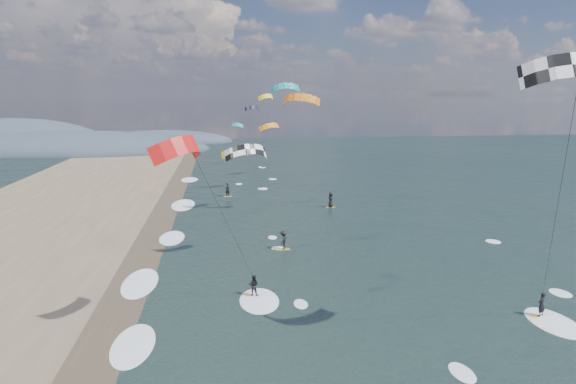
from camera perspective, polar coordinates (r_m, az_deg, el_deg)
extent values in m
cube|color=#382D23|center=(32.40, -19.70, -13.48)|extent=(3.00, 240.00, 0.00)
ellipsoid|color=#3D4756|center=(141.63, -29.82, 4.58)|extent=(48.00, 20.00, 15.00)
ellipsoid|color=#3D4756|center=(124.45, -24.13, 4.35)|extent=(64.00, 24.00, 10.00)
ellipsoid|color=#3D4756|center=(140.40, -14.78, 5.67)|extent=(40.00, 18.00, 7.00)
cube|color=gold|center=(33.99, 27.71, -12.92)|extent=(1.24, 0.37, 0.05)
imported|color=black|center=(33.69, 27.84, -11.69)|extent=(0.66, 0.57, 1.53)
ellipsoid|color=white|center=(33.59, 28.94, -13.38)|extent=(2.60, 4.20, 0.12)
cylinder|color=black|center=(28.21, 29.38, -1.04)|extent=(0.02, 0.02, 15.07)
cube|color=gold|center=(33.19, -4.07, -12.14)|extent=(1.13, 0.35, 0.05)
imported|color=black|center=(32.90, -4.09, -10.96)|extent=(0.83, 0.74, 1.43)
ellipsoid|color=white|center=(32.49, -3.43, -12.72)|extent=(2.60, 4.20, 0.12)
cylinder|color=black|center=(28.29, -7.38, -3.38)|extent=(0.02, 0.02, 11.85)
cube|color=gold|center=(42.32, -0.55, -6.81)|extent=(1.10, 0.35, 0.05)
imported|color=black|center=(42.06, -0.55, -5.71)|extent=(1.02, 1.23, 1.65)
cube|color=gold|center=(58.06, 5.07, -1.79)|extent=(1.10, 0.35, 0.05)
imported|color=black|center=(57.86, 5.09, -0.91)|extent=(0.91, 1.03, 1.77)
cube|color=gold|center=(64.34, -7.17, -0.52)|extent=(1.10, 0.35, 0.05)
imported|color=black|center=(64.15, -7.19, 0.29)|extent=(0.79, 0.75, 1.81)
ellipsoid|color=white|center=(28.66, -18.90, -16.86)|extent=(2.40, 5.40, 0.11)
ellipsoid|color=white|center=(36.72, -16.27, -10.25)|extent=(2.40, 5.40, 0.11)
ellipsoid|color=white|center=(47.03, -14.38, -5.33)|extent=(2.40, 5.40, 0.11)
ellipsoid|color=white|center=(60.51, -12.95, -1.52)|extent=(2.40, 5.40, 0.11)
ellipsoid|color=white|center=(78.11, -11.85, 1.43)|extent=(2.40, 5.40, 0.11)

